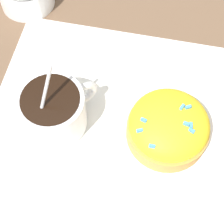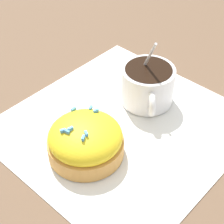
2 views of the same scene
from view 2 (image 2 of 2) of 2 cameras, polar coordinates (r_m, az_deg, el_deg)
The scene contains 4 objects.
ground_plane at distance 0.54m, azimuth 1.58°, elevation -2.29°, with size 3.00×3.00×0.00m, color brown.
paper_napkin at distance 0.54m, azimuth 1.59°, elevation -2.18°, with size 0.33×0.32×0.00m.
coffee_cup at distance 0.56m, azimuth 5.47°, elevation 4.25°, with size 0.09×0.08×0.11m.
frosted_pastry at distance 0.48m, azimuth -4.06°, elevation -4.31°, with size 0.10×0.10×0.05m.
Camera 2 is at (-0.31, -0.23, 0.37)m, focal length 60.00 mm.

